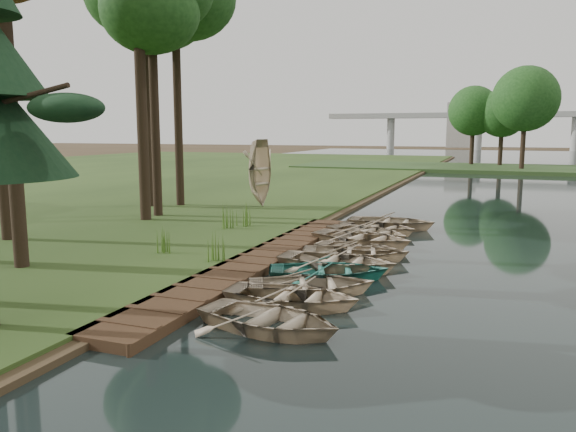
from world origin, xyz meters
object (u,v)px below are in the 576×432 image
(rowboat_1, at_px, (292,293))
(stored_rowboat, at_px, (261,200))
(rowboat_0, at_px, (269,315))
(rowboat_2, at_px, (312,282))
(boardwalk, at_px, (260,260))

(rowboat_1, distance_m, stored_rowboat, 16.83)
(stored_rowboat, bearing_deg, rowboat_1, -143.63)
(rowboat_0, bearing_deg, stored_rowboat, 34.18)
(rowboat_1, height_order, rowboat_2, rowboat_1)
(boardwalk, bearing_deg, rowboat_2, -45.84)
(rowboat_2, bearing_deg, rowboat_1, 148.70)
(boardwalk, bearing_deg, stored_rowboat, 113.53)
(boardwalk, xyz_separation_m, rowboat_1, (2.57, -3.92, 0.25))
(boardwalk, height_order, rowboat_1, rowboat_1)
(rowboat_1, bearing_deg, rowboat_2, -7.79)
(boardwalk, distance_m, rowboat_1, 4.69)
(boardwalk, relative_size, rowboat_1, 4.71)
(boardwalk, distance_m, stored_rowboat, 12.20)
(rowboat_0, distance_m, stored_rowboat, 18.50)
(rowboat_0, bearing_deg, rowboat_1, 14.56)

